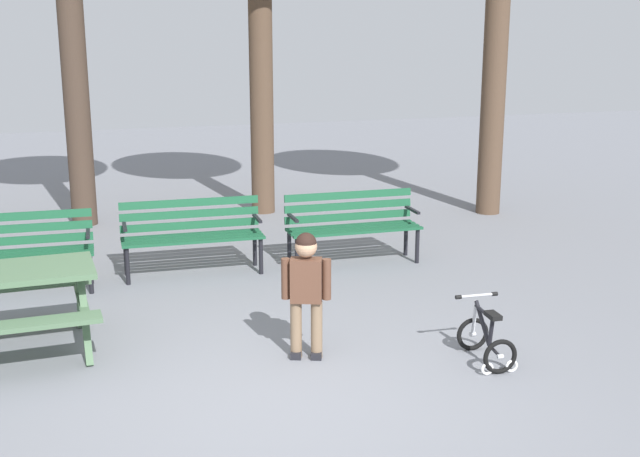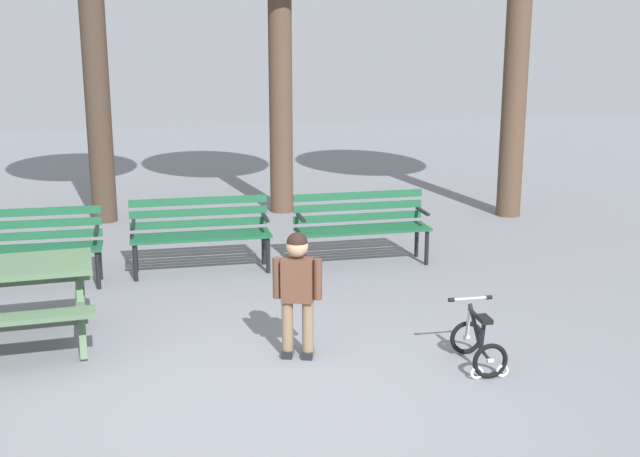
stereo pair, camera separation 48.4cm
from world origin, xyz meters
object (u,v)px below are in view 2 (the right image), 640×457
(park_bench_far_left, at_px, (26,241))
(park_bench_left, at_px, (200,228))
(park_bench_right, at_px, (361,222))
(child_standing, at_px, (297,284))
(kids_bicycle, at_px, (478,343))

(park_bench_far_left, bearing_deg, park_bench_left, 3.97)
(park_bench_far_left, xyz_separation_m, park_bench_right, (3.80, -0.02, 0.00))
(child_standing, relative_size, kids_bicycle, 1.93)
(park_bench_far_left, relative_size, kids_bicycle, 2.81)
(park_bench_right, bearing_deg, child_standing, -117.58)
(park_bench_far_left, height_order, child_standing, child_standing)
(child_standing, bearing_deg, park_bench_right, 62.42)
(park_bench_right, bearing_deg, park_bench_left, 175.40)
(park_bench_far_left, relative_size, park_bench_left, 1.00)
(park_bench_right, distance_m, kids_bicycle, 3.21)
(park_bench_right, bearing_deg, park_bench_far_left, 179.68)
(kids_bicycle, bearing_deg, child_standing, 158.35)
(child_standing, bearing_deg, kids_bicycle, -21.65)
(park_bench_far_left, bearing_deg, park_bench_right, -0.32)
(park_bench_far_left, xyz_separation_m, child_standing, (2.42, -2.65, 0.15))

